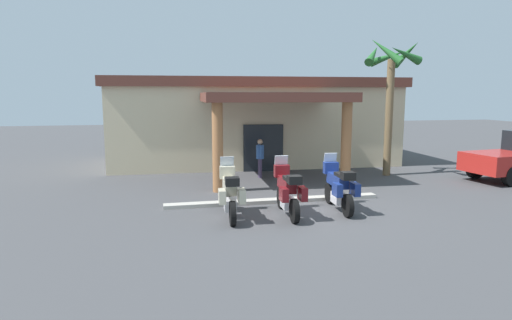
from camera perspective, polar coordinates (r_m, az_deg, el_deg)
name	(u,v)px	position (r m, az deg, el deg)	size (l,w,h in m)	color
ground_plane	(313,208)	(13.20, 7.61, -6.35)	(80.00, 80.00, 0.00)	#424244
motel_building	(253,120)	(21.82, -0.41, 5.34)	(14.22, 10.56, 4.20)	beige
motorcycle_cream	(230,193)	(11.95, -3.48, -4.43)	(0.73, 2.21, 1.61)	black
motorcycle_maroon	(288,191)	(12.19, 4.25, -4.17)	(0.72, 2.21, 1.61)	black
motorcycle_blue	(339,187)	(12.94, 10.94, -3.55)	(0.73, 2.21, 1.61)	black
pedestrian	(260,156)	(17.70, 0.54, 0.58)	(0.32, 0.53, 1.60)	#3F334C
palm_tree_near_portico	(391,75)	(18.94, 17.44, 10.65)	(2.28, 2.35, 5.74)	brown
curb_strip	(274,201)	(13.74, 2.43, -5.43)	(6.91, 0.36, 0.12)	#ADA89E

